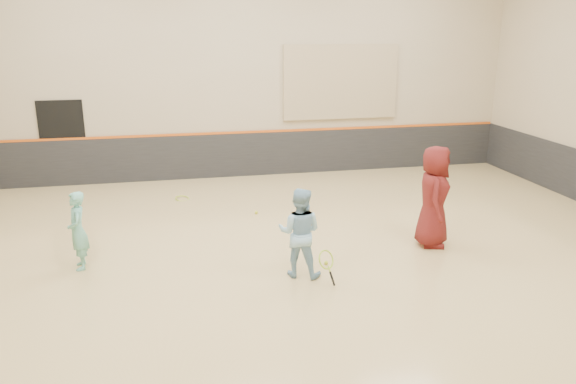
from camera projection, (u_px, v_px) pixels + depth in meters
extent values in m
cube|color=tan|center=(285.00, 267.00, 9.87)|extent=(15.00, 12.00, 0.20)
cube|color=#C1AE8D|center=(238.00, 65.00, 14.62)|extent=(15.00, 0.02, 6.00)
cube|color=#C1AE8D|center=(490.00, 195.00, 3.35)|extent=(15.00, 0.02, 6.00)
cube|color=#232326|center=(240.00, 155.00, 15.26)|extent=(14.90, 0.04, 1.20)
cube|color=#D85914|center=(240.00, 132.00, 15.08)|extent=(14.90, 0.03, 0.06)
cube|color=tan|center=(341.00, 82.00, 15.27)|extent=(3.20, 0.08, 2.00)
cube|color=black|center=(63.00, 144.00, 14.22)|extent=(1.10, 0.05, 2.20)
imported|color=#70C2B1|center=(78.00, 231.00, 9.40)|extent=(0.40, 0.54, 1.35)
imported|color=#8FC0DD|center=(300.00, 233.00, 9.10)|extent=(0.90, 0.82, 1.50)
imported|color=#5C1615|center=(434.00, 197.00, 10.34)|extent=(0.90, 1.08, 1.90)
sphere|color=#BFCC2F|center=(326.00, 263.00, 9.70)|extent=(0.07, 0.07, 0.07)
sphere|color=yellow|center=(440.00, 186.00, 10.23)|extent=(0.07, 0.07, 0.07)
sphere|color=yellow|center=(256.00, 212.00, 12.32)|extent=(0.07, 0.07, 0.07)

